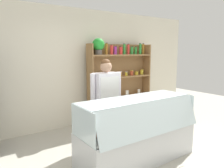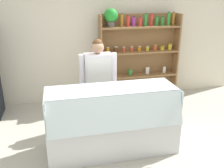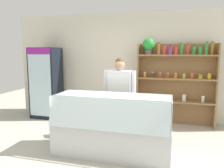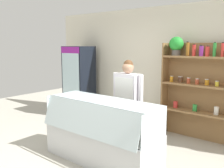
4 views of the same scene
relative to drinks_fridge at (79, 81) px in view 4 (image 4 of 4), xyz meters
The scene contains 6 objects.
ground_plane 3.10m from the drinks_fridge, 36.71° to the right, with size 12.00×12.00×0.00m, color #B7B2A3.
back_wall 2.47m from the drinks_fridge, 12.53° to the left, with size 6.80×0.10×2.70m, color silver.
drinks_fridge is the anchor object (origin of this frame).
shelving_unit 3.21m from the drinks_fridge, ahead, with size 1.76×0.29×2.03m.
deli_display_case 2.83m from the drinks_fridge, 36.06° to the right, with size 1.93×0.78×1.01m.
shop_clerk 2.33m from the drinks_fridge, 20.97° to the right, with size 0.65×0.25×1.60m.
Camera 4 is at (2.42, -2.73, 1.88)m, focal length 40.00 mm.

